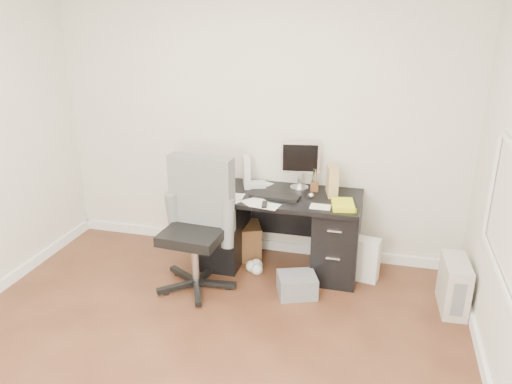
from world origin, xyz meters
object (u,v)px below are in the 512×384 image
at_px(lcd_monitor, 300,165).
at_px(pc_tower, 454,285).
at_px(desk, 279,229).
at_px(keyboard, 275,196).
at_px(office_chair, 194,227).
at_px(wicker_basket, 243,240).

relative_size(lcd_monitor, pc_tower, 1.06).
bearing_deg(desk, keyboard, -103.18).
distance_m(lcd_monitor, pc_tower, 1.68).
relative_size(office_chair, pc_tower, 2.67).
relative_size(desk, keyboard, 3.36).
height_order(desk, keyboard, keyboard).
xyz_separation_m(lcd_monitor, pc_tower, (1.40, -0.54, -0.76)).
height_order(office_chair, pc_tower, office_chair).
xyz_separation_m(desk, office_chair, (-0.64, -0.55, 0.19)).
relative_size(desk, office_chair, 1.28).
distance_m(desk, office_chair, 0.86).
bearing_deg(pc_tower, desk, 164.72).
distance_m(lcd_monitor, keyboard, 0.40).
distance_m(office_chair, wicker_basket, 0.82).
bearing_deg(pc_tower, keyboard, 167.91).
bearing_deg(wicker_basket, pc_tower, -13.35).
bearing_deg(keyboard, desk, 82.42).
xyz_separation_m(lcd_monitor, office_chair, (-0.79, -0.75, -0.40)).
height_order(desk, wicker_basket, desk).
bearing_deg(office_chair, pc_tower, 9.88).
relative_size(keyboard, pc_tower, 1.02).
height_order(desk, lcd_monitor, lcd_monitor).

